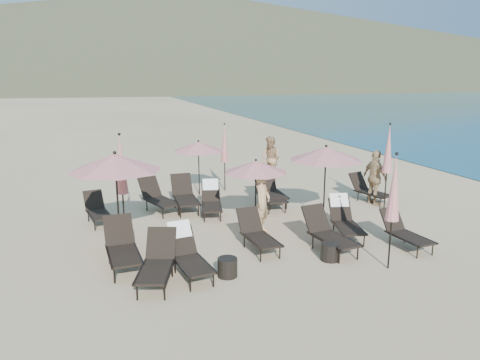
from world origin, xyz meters
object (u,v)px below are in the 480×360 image
object	(u,v)px
lounger_6	(97,210)
lounger_8	(211,199)
lounger_7	(158,197)
umbrella_open_0	(115,162)
lounger_13	(185,195)
beachgoer_c	(375,178)
lounger_5	(405,232)
umbrella_closed_1	(388,149)
lounger_9	(269,193)
umbrella_closed_0	(394,189)
lounger_0	(122,247)
umbrella_closed_3	(225,144)
umbrella_open_1	(256,167)
side_table_0	(227,267)
lounger_11	(369,189)
lounger_1	(157,262)
lounger_2	(257,233)
lounger_10	(270,189)
beachgoer_a	(262,203)
lounger_12	(188,253)
beachgoer_b	(271,159)
side_table_1	(330,252)
umbrella_open_2	(326,154)
umbrella_closed_2	(121,165)
umbrella_open_3	(198,147)
lounger_4	(345,218)
lounger_3	(328,232)

from	to	relation	value
lounger_6	lounger_8	size ratio (longest dim) A/B	0.93
lounger_7	umbrella_open_0	distance (m)	3.57
lounger_13	beachgoer_c	bearing A→B (deg)	-10.42
lounger_5	umbrella_closed_1	world-z (taller)	umbrella_closed_1
lounger_9	umbrella_closed_0	world-z (taller)	umbrella_closed_0
lounger_0	umbrella_closed_1	xyz separation A→B (m)	(8.54, 2.02, 1.47)
umbrella_closed_0	umbrella_closed_3	distance (m)	8.18
lounger_5	umbrella_open_1	bearing A→B (deg)	133.24
side_table_0	lounger_11	bearing A→B (deg)	33.33
lounger_1	beachgoer_c	world-z (taller)	beachgoer_c
lounger_0	lounger_2	distance (m)	3.30
lounger_9	umbrella_closed_3	size ratio (longest dim) A/B	0.69
lounger_2	lounger_11	distance (m)	6.00
lounger_10	beachgoer_a	world-z (taller)	beachgoer_a
lounger_11	umbrella_open_1	xyz separation A→B (m)	(-4.63, -1.23, 1.33)
lounger_8	lounger_10	distance (m)	2.29
lounger_5	lounger_8	distance (m)	5.84
lounger_1	lounger_12	distance (m)	0.74
beachgoer_b	umbrella_open_0	bearing A→B (deg)	-78.13
side_table_1	beachgoer_a	xyz separation A→B (m)	(-0.82, 2.33, 0.65)
umbrella_open_2	umbrella_closed_0	xyz separation A→B (m)	(-0.26, -3.53, -0.18)
lounger_11	umbrella_closed_0	world-z (taller)	umbrella_closed_0
lounger_1	lounger_9	bearing A→B (deg)	64.50
lounger_8	lounger_12	bearing A→B (deg)	-99.01
umbrella_open_1	umbrella_closed_2	xyz separation A→B (m)	(-3.66, 0.33, 0.22)
lounger_11	umbrella_closed_2	xyz separation A→B (m)	(-8.29, -0.90, 1.55)
umbrella_closed_1	umbrella_closed_2	world-z (taller)	umbrella_closed_2
lounger_1	lounger_8	world-z (taller)	lounger_8
beachgoer_c	lounger_9	bearing A→B (deg)	69.55
lounger_6	beachgoer_b	distance (m)	7.65
lounger_8	umbrella_closed_2	bearing A→B (deg)	-142.80
umbrella_open_0	beachgoer_b	distance (m)	8.53
beachgoer_c	lounger_12	bearing A→B (deg)	109.22
lounger_0	umbrella_open_3	size ratio (longest dim) A/B	0.91
umbrella_closed_3	lounger_4	bearing A→B (deg)	-74.29
lounger_6	umbrella_open_0	xyz separation A→B (m)	(0.46, -2.18, 1.80)
lounger_11	umbrella_open_3	size ratio (longest dim) A/B	0.84
lounger_3	lounger_12	size ratio (longest dim) A/B	1.04
umbrella_open_0	side_table_0	distance (m)	3.89
lounger_6	beachgoer_a	xyz separation A→B (m)	(4.29, -2.39, 0.46)
lounger_11	umbrella_closed_2	world-z (taller)	umbrella_closed_2
beachgoer_c	side_table_0	bearing A→B (deg)	114.71
lounger_10	umbrella_closed_0	bearing A→B (deg)	-80.82
lounger_1	beachgoer_c	distance (m)	8.70
umbrella_open_1	side_table_0	world-z (taller)	umbrella_open_1
umbrella_open_3	lounger_0	bearing A→B (deg)	-119.56
lounger_5	umbrella_open_3	xyz separation A→B (m)	(-3.70, 6.75, 1.36)
lounger_2	lounger_5	xyz separation A→B (m)	(3.62, -1.04, -0.02)
lounger_8	lounger_1	bearing A→B (deg)	-105.68
lounger_0	umbrella_open_0	bearing A→B (deg)	86.04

